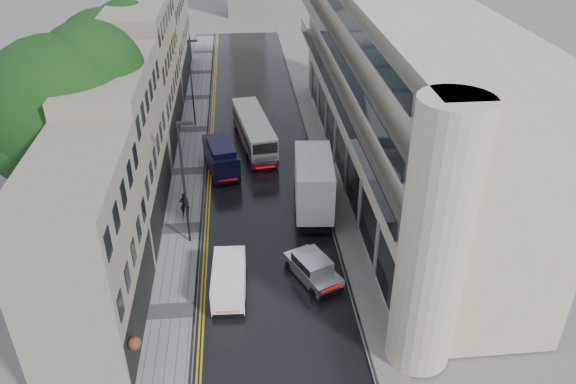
{
  "coord_description": "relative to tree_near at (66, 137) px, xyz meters",
  "views": [
    {
      "loc": [
        -1.52,
        -13.44,
        22.11
      ],
      "look_at": [
        1.42,
        18.0,
        3.34
      ],
      "focal_mm": 35.0,
      "sensor_mm": 36.0,
      "label": 1
    }
  ],
  "objects": [
    {
      "name": "right_sidewalk",
      "position": [
        17.9,
        7.5,
        -6.89
      ],
      "size": [
        1.8,
        85.0,
        0.12
      ],
      "primitive_type": "cube",
      "color": "slate",
      "rests_on": "ground"
    },
    {
      "name": "tree_near",
      "position": [
        0.0,
        0.0,
        0.0
      ],
      "size": [
        10.56,
        10.56,
        13.89
      ],
      "primitive_type": null,
      "color": "black",
      "rests_on": "ground"
    },
    {
      "name": "modern_block",
      "position": [
        22.8,
        6.0,
        0.05
      ],
      "size": [
        8.0,
        40.0,
        14.0
      ],
      "primitive_type": null,
      "color": "beige",
      "rests_on": "ground"
    },
    {
      "name": "silver_hatchback",
      "position": [
        14.83,
        -8.54,
        -6.15
      ],
      "size": [
        3.37,
        4.54,
        1.56
      ],
      "primitive_type": null,
      "rotation": [
        0.0,
        0.0,
        0.42
      ],
      "color": "silver",
      "rests_on": "road"
    },
    {
      "name": "cream_bus",
      "position": [
        11.58,
        9.05,
        -5.57
      ],
      "size": [
        3.69,
        10.18,
        2.72
      ],
      "primitive_type": null,
      "rotation": [
        0.0,
        0.0,
        0.15
      ],
      "color": "beige",
      "rests_on": "road"
    },
    {
      "name": "old_shop_row",
      "position": [
        3.05,
        10.0,
        -0.95
      ],
      "size": [
        4.5,
        56.0,
        12.0
      ],
      "primitive_type": null,
      "color": "gray",
      "rests_on": "ground"
    },
    {
      "name": "tree_far",
      "position": [
        0.3,
        13.0,
        -0.72
      ],
      "size": [
        9.24,
        9.24,
        12.46
      ],
      "primitive_type": null,
      "color": "black",
      "rests_on": "ground"
    },
    {
      "name": "white_van",
      "position": [
        9.01,
        -9.31,
        -5.94
      ],
      "size": [
        2.04,
        4.41,
        1.96
      ],
      "primitive_type": null,
      "rotation": [
        0.0,
        0.0,
        -0.04
      ],
      "color": "white",
      "rests_on": "road"
    },
    {
      "name": "pedestrian",
      "position": [
        6.8,
        0.82,
        -5.91
      ],
      "size": [
        0.74,
        0.56,
        1.83
      ],
      "primitive_type": "imported",
      "rotation": [
        0.0,
        0.0,
        3.33
      ],
      "color": "black",
      "rests_on": "left_sidewalk"
    },
    {
      "name": "road",
      "position": [
        12.5,
        7.5,
        -6.94
      ],
      "size": [
        9.0,
        85.0,
        0.02
      ],
      "primitive_type": "cube",
      "color": "black",
      "rests_on": "ground"
    },
    {
      "name": "left_sidewalk",
      "position": [
        6.65,
        7.5,
        -6.89
      ],
      "size": [
        2.7,
        85.0,
        0.12
      ],
      "primitive_type": "cube",
      "color": "gray",
      "rests_on": "ground"
    },
    {
      "name": "white_lorry",
      "position": [
        14.69,
        -0.74,
        -4.72
      ],
      "size": [
        3.21,
        8.58,
        4.41
      ],
      "primitive_type": null,
      "rotation": [
        0.0,
        0.0,
        -0.08
      ],
      "color": "silver",
      "rests_on": "road"
    },
    {
      "name": "lamp_post_far",
      "position": [
        6.73,
        16.74,
        -2.75
      ],
      "size": [
        0.94,
        0.35,
        8.15
      ],
      "primitive_type": null,
      "rotation": [
        0.0,
        0.0,
        0.16
      ],
      "color": "black",
      "rests_on": "left_sidewalk"
    },
    {
      "name": "lamp_post_near",
      "position": [
        7.3,
        -2.35,
        -2.54
      ],
      "size": [
        0.97,
        0.22,
        8.57
      ],
      "primitive_type": null,
      "rotation": [
        0.0,
        0.0,
        -0.01
      ],
      "color": "black",
      "rests_on": "left_sidewalk"
    },
    {
      "name": "navy_van",
      "position": [
        8.74,
        5.43,
        -5.57
      ],
      "size": [
        3.13,
        5.64,
        2.71
      ],
      "primitive_type": null,
      "rotation": [
        0.0,
        0.0,
        0.2
      ],
      "color": "black",
      "rests_on": "road"
    }
  ]
}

